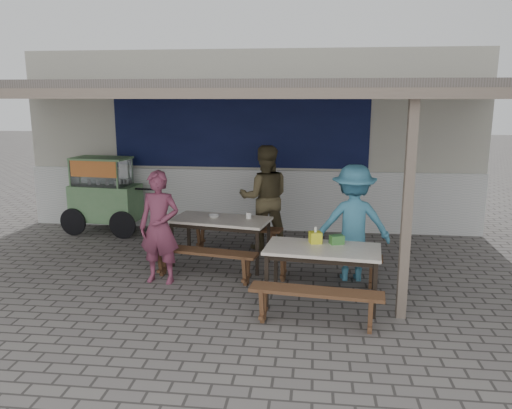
{
  "coord_description": "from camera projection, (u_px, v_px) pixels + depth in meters",
  "views": [
    {
      "loc": [
        1.26,
        -6.69,
        2.62
      ],
      "look_at": [
        0.37,
        0.9,
        0.96
      ],
      "focal_mm": 35.0,
      "sensor_mm": 36.0,
      "label": 1
    }
  ],
  "objects": [
    {
      "name": "warung_roof",
      "position": [
        232.0,
        90.0,
        7.49
      ],
      "size": [
        9.0,
        4.21,
        2.81
      ],
      "color": "#574F4A",
      "rests_on": "ground"
    },
    {
      "name": "donation_box",
      "position": [
        337.0,
        240.0,
        6.43
      ],
      "size": [
        0.2,
        0.17,
        0.12
      ],
      "primitive_type": "cube",
      "rotation": [
        0.0,
        0.0,
        0.33
      ],
      "color": "#3C7A36",
      "rests_on": "table_right"
    },
    {
      "name": "table_left",
      "position": [
        221.0,
        223.0,
        7.8
      ],
      "size": [
        1.62,
        1.0,
        0.75
      ],
      "rotation": [
        0.0,
        0.0,
        -0.18
      ],
      "color": "silver",
      "rests_on": "ground"
    },
    {
      "name": "back_wall",
      "position": [
        253.0,
        141.0,
        10.3
      ],
      "size": [
        9.0,
        1.28,
        3.5
      ],
      "color": "#B1AD9F",
      "rests_on": "ground"
    },
    {
      "name": "patron_wall_side",
      "position": [
        265.0,
        198.0,
        8.6
      ],
      "size": [
        0.98,
        0.82,
        1.82
      ],
      "primitive_type": "imported",
      "rotation": [
        0.0,
        0.0,
        3.31
      ],
      "color": "brown",
      "rests_on": "ground"
    },
    {
      "name": "bench_left_street",
      "position": [
        203.0,
        257.0,
        7.21
      ],
      "size": [
        1.64,
        0.57,
        0.45
      ],
      "rotation": [
        0.0,
        0.0,
        -0.18
      ],
      "color": "brown",
      "rests_on": "ground"
    },
    {
      "name": "patron_right_table",
      "position": [
        353.0,
        223.0,
        7.15
      ],
      "size": [
        1.12,
        0.69,
        1.68
      ],
      "primitive_type": "imported",
      "rotation": [
        0.0,
        0.0,
        3.2
      ],
      "color": "teal",
      "rests_on": "ground"
    },
    {
      "name": "bench_left_wall",
      "position": [
        236.0,
        232.0,
        8.54
      ],
      "size": [
        1.64,
        0.57,
        0.45
      ],
      "rotation": [
        0.0,
        0.0,
        -0.18
      ],
      "color": "brown",
      "rests_on": "ground"
    },
    {
      "name": "table_right",
      "position": [
        323.0,
        253.0,
        6.31
      ],
      "size": [
        1.51,
        0.9,
        0.75
      ],
      "rotation": [
        0.0,
        0.0,
        -0.11
      ],
      "color": "silver",
      "rests_on": "ground"
    },
    {
      "name": "bench_right_street",
      "position": [
        316.0,
        299.0,
        5.72
      ],
      "size": [
        1.56,
        0.45,
        0.45
      ],
      "rotation": [
        0.0,
        0.0,
        -0.11
      ],
      "color": "brown",
      "rests_on": "ground"
    },
    {
      "name": "vendor_cart",
      "position": [
        104.0,
        192.0,
        9.66
      ],
      "size": [
        1.9,
        0.87,
        1.48
      ],
      "rotation": [
        0.0,
        0.0,
        -0.11
      ],
      "color": "#689060",
      "rests_on": "ground"
    },
    {
      "name": "ground",
      "position": [
        223.0,
        282.0,
        7.19
      ],
      "size": [
        60.0,
        60.0,
        0.0
      ],
      "primitive_type": "plane",
      "color": "#645F5A",
      "rests_on": "ground"
    },
    {
      "name": "tissue_box",
      "position": [
        315.0,
        237.0,
        6.48
      ],
      "size": [
        0.18,
        0.18,
        0.15
      ],
      "primitive_type": "cube",
      "rotation": [
        0.0,
        0.0,
        0.26
      ],
      "color": "yellow",
      "rests_on": "table_right"
    },
    {
      "name": "patron_street_side",
      "position": [
        159.0,
        227.0,
        7.04
      ],
      "size": [
        0.62,
        0.44,
        1.62
      ],
      "primitive_type": "imported",
      "rotation": [
        0.0,
        0.0,
        -0.09
      ],
      "color": "brown",
      "rests_on": "ground"
    },
    {
      "name": "bench_right_wall",
      "position": [
        327.0,
        261.0,
        7.04
      ],
      "size": [
        1.56,
        0.45,
        0.45
      ],
      "rotation": [
        0.0,
        0.0,
        -0.11
      ],
      "color": "brown",
      "rests_on": "ground"
    },
    {
      "name": "condiment_jar",
      "position": [
        249.0,
        215.0,
        7.79
      ],
      "size": [
        0.08,
        0.08,
        0.09
      ],
      "primitive_type": "cylinder",
      "color": "white",
      "rests_on": "table_left"
    },
    {
      "name": "condiment_bowl",
      "position": [
        214.0,
        216.0,
        7.86
      ],
      "size": [
        0.22,
        0.22,
        0.04
      ],
      "primitive_type": "imported",
      "rotation": [
        0.0,
        0.0,
        0.35
      ],
      "color": "silver",
      "rests_on": "table_left"
    }
  ]
}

